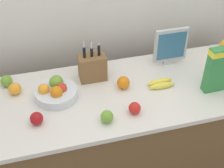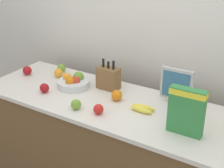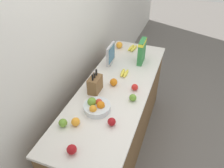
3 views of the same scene
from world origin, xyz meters
TOP-DOWN VIEW (x-y plane):
  - counter at (0.00, 0.00)m, footprint 2.08×0.69m
  - knife_block at (-0.15, 0.18)m, footprint 0.17×0.10m
  - small_monitor at (0.39, 0.21)m, footprint 0.23×0.03m
  - cereal_box at (0.57, -0.12)m, footprint 0.21×0.06m
  - fruit_bowl at (-0.40, 0.05)m, footprint 0.25×0.25m
  - banana_bunch_left at (0.24, -0.01)m, footprint 0.17×0.08m
  - apple_near_bananas at (-0.68, 0.24)m, footprint 0.07×0.07m
  - apple_rear at (-0.52, -0.14)m, footprint 0.07×0.07m
  - apple_middle at (-0.16, -0.22)m, footprint 0.07×0.07m
  - apple_leftmost at (0.01, -0.20)m, footprint 0.07×0.07m
  - orange_front_right at (-0.63, 0.15)m, footprint 0.07×0.07m
  - orange_front_left at (0.01, 0.03)m, footprint 0.08×0.08m

SIDE VIEW (x-z plane):
  - counter at x=0.00m, z-range 0.00..0.92m
  - banana_bunch_left at x=0.24m, z-range 0.92..0.96m
  - apple_leftmost at x=0.01m, z-range 0.92..0.99m
  - apple_middle at x=-0.16m, z-range 0.92..0.99m
  - apple_rear at x=-0.52m, z-range 0.92..0.99m
  - apple_near_bananas at x=-0.68m, z-range 0.92..1.00m
  - orange_front_right at x=-0.63m, z-range 0.92..1.00m
  - orange_front_left at x=0.01m, z-range 0.92..1.00m
  - fruit_bowl at x=-0.40m, z-range 0.91..1.02m
  - knife_block at x=-0.15m, z-range 0.87..1.15m
  - small_monitor at x=0.39m, z-range 0.93..1.19m
  - cereal_box at x=0.57m, z-range 0.94..1.23m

